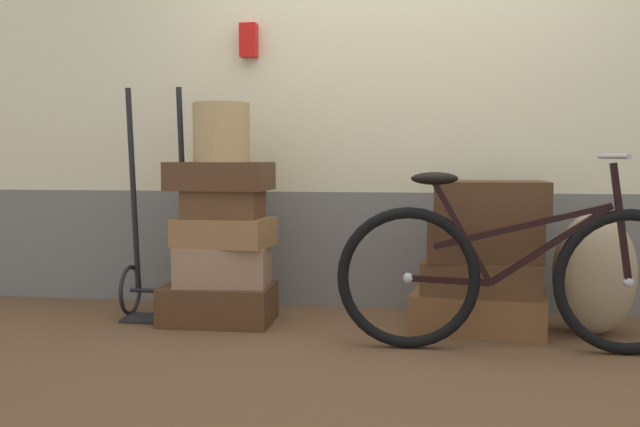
# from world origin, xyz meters

# --- Properties ---
(ground) EXTENTS (9.60, 5.20, 0.06)m
(ground) POSITION_xyz_m (0.00, 0.00, -0.03)
(ground) COLOR brown
(station_building) EXTENTS (7.60, 0.74, 2.77)m
(station_building) POSITION_xyz_m (0.01, 0.85, 1.39)
(station_building) COLOR slate
(station_building) RESTS_ON ground
(suitcase_0) EXTENTS (0.60, 0.41, 0.21)m
(suitcase_0) POSITION_xyz_m (-0.96, 0.23, 0.10)
(suitcase_0) COLOR #4C2D19
(suitcase_0) RESTS_ON ground
(suitcase_1) EXTENTS (0.52, 0.39, 0.21)m
(suitcase_1) POSITION_xyz_m (-0.94, 0.25, 0.32)
(suitcase_1) COLOR #937051
(suitcase_1) RESTS_ON suitcase_0
(suitcase_2) EXTENTS (0.54, 0.39, 0.15)m
(suitcase_2) POSITION_xyz_m (-0.93, 0.25, 0.50)
(suitcase_2) COLOR olive
(suitcase_2) RESTS_ON suitcase_1
(suitcase_3) EXTENTS (0.41, 0.29, 0.15)m
(suitcase_3) POSITION_xyz_m (-0.94, 0.26, 0.65)
(suitcase_3) COLOR brown
(suitcase_3) RESTS_ON suitcase_2
(suitcase_4) EXTENTS (0.55, 0.38, 0.15)m
(suitcase_4) POSITION_xyz_m (-0.96, 0.27, 0.81)
(suitcase_4) COLOR #4C2D19
(suitcase_4) RESTS_ON suitcase_3
(suitcase_5) EXTENTS (0.73, 0.49, 0.20)m
(suitcase_5) POSITION_xyz_m (0.44, 0.25, 0.10)
(suitcase_5) COLOR brown
(suitcase_5) RESTS_ON ground
(suitcase_6) EXTENTS (0.65, 0.48, 0.17)m
(suitcase_6) POSITION_xyz_m (0.46, 0.25, 0.29)
(suitcase_6) COLOR brown
(suitcase_6) RESTS_ON suitcase_5
(suitcase_7) EXTENTS (0.58, 0.39, 0.21)m
(suitcase_7) POSITION_xyz_m (0.46, 0.24, 0.48)
(suitcase_7) COLOR #4C2D19
(suitcase_7) RESTS_ON suitcase_6
(suitcase_8) EXTENTS (0.58, 0.38, 0.20)m
(suitcase_8) POSITION_xyz_m (0.49, 0.27, 0.69)
(suitcase_8) COLOR #4C2D19
(suitcase_8) RESTS_ON suitcase_7
(wicker_basket) EXTENTS (0.31, 0.31, 0.32)m
(wicker_basket) POSITION_xyz_m (-0.94, 0.25, 1.04)
(wicker_basket) COLOR tan
(wicker_basket) RESTS_ON suitcase_4
(luggage_trolley) EXTENTS (0.38, 0.37, 1.30)m
(luggage_trolley) POSITION_xyz_m (-1.35, 0.33, 0.30)
(luggage_trolley) COLOR black
(luggage_trolley) RESTS_ON ground
(burlap_sack) EXTENTS (0.42, 0.35, 0.63)m
(burlap_sack) POSITION_xyz_m (1.02, 0.27, 0.31)
(burlap_sack) COLOR tan
(burlap_sack) RESTS_ON ground
(bicycle) EXTENTS (1.68, 0.46, 0.93)m
(bicycle) POSITION_xyz_m (0.58, -0.13, 0.36)
(bicycle) COLOR black
(bicycle) RESTS_ON ground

